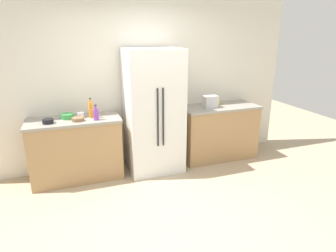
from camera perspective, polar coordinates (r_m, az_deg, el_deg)
ground_plane at (r=3.66m, az=1.40°, el=-17.08°), size 10.50×10.50×0.00m
kitchen_back_panel at (r=4.73m, az=-6.03°, el=8.48°), size 5.25×0.10×2.67m
counter_left at (r=4.50m, az=-17.57°, el=-4.32°), size 1.31×0.61×0.92m
counter_right at (r=5.10m, az=9.81°, el=-1.10°), size 1.31×0.61×0.92m
refrigerator at (r=4.46m, az=-2.87°, el=2.84°), size 0.83×0.71×1.89m
toaster at (r=4.81m, az=8.35°, el=4.76°), size 0.22×0.15×0.20m
bottle_a at (r=4.20m, az=-13.97°, el=2.31°), size 0.08×0.08×0.22m
bottle_b at (r=4.33m, az=-14.91°, el=3.16°), size 0.06×0.06×0.29m
cup_a at (r=4.39m, az=-16.79°, el=2.10°), size 0.10×0.10×0.08m
cup_b at (r=5.02m, az=9.64°, el=4.57°), size 0.09×0.09×0.08m
bowl_a at (r=4.23m, az=-17.32°, el=1.28°), size 0.16×0.16×0.05m
bowl_b at (r=4.25m, az=-22.54°, el=0.88°), size 0.15×0.15×0.06m
bowl_c at (r=4.40m, az=-19.18°, el=1.85°), size 0.18×0.18×0.07m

